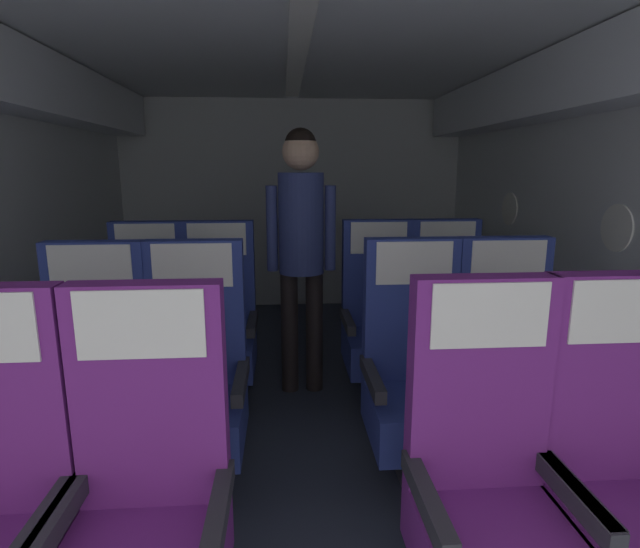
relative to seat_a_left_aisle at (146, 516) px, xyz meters
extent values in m
cube|color=#2D3342|center=(0.50, 1.29, -0.47)|extent=(3.71, 5.61, 0.02)
cube|color=silver|center=(2.26, 1.29, 0.61)|extent=(0.08, 5.21, 2.14)
cube|color=silver|center=(0.50, 1.29, 1.68)|extent=(3.59, 5.21, 0.06)
cube|color=#B6BBBB|center=(0.50, 3.91, 0.61)|extent=(3.59, 0.06, 2.14)
cube|color=silver|center=(2.07, 1.29, 1.46)|extent=(0.30, 5.00, 0.36)
cube|color=white|center=(0.50, 1.29, 1.64)|extent=(0.12, 4.69, 0.02)
cylinder|color=white|center=(2.21, 1.29, 0.65)|extent=(0.01, 0.26, 0.26)
cylinder|color=white|center=(2.21, 2.59, 0.65)|extent=(0.01, 0.26, 0.26)
cube|color=#28282D|center=(-0.24, -0.07, 0.05)|extent=(0.05, 0.42, 0.06)
cube|color=#6B237A|center=(0.00, 0.13, 0.31)|extent=(0.45, 0.09, 0.69)
cube|color=#28282D|center=(0.21, -0.07, 0.05)|extent=(0.05, 0.42, 0.06)
cube|color=#28282D|center=(-0.21, -0.07, 0.05)|extent=(0.05, 0.42, 0.06)
cube|color=silver|center=(0.00, 0.09, 0.54)|extent=(0.36, 0.01, 0.20)
cube|color=#6B237A|center=(1.45, -0.04, -0.15)|extent=(0.45, 0.50, 0.21)
cube|color=#6B237A|center=(1.45, 0.16, 0.31)|extent=(0.45, 0.09, 0.69)
cube|color=#28282D|center=(1.23, -0.04, 0.05)|extent=(0.05, 0.42, 0.06)
cube|color=silver|center=(1.45, 0.11, 0.54)|extent=(0.36, 0.01, 0.20)
cube|color=#6B237A|center=(1.01, 0.15, 0.31)|extent=(0.45, 0.09, 0.69)
cube|color=#28282D|center=(1.23, -0.06, 0.05)|extent=(0.05, 0.42, 0.06)
cube|color=#28282D|center=(0.80, -0.06, 0.05)|extent=(0.05, 0.42, 0.06)
cube|color=silver|center=(1.01, 0.10, 0.54)|extent=(0.36, 0.01, 0.20)
cube|color=#38383D|center=(-0.45, 0.79, -0.36)|extent=(0.16, 0.18, 0.21)
cube|color=navy|center=(-0.45, 0.79, -0.15)|extent=(0.45, 0.50, 0.21)
cube|color=navy|center=(-0.45, 0.99, 0.31)|extent=(0.45, 0.09, 0.69)
cube|color=#28282D|center=(-0.24, 0.79, 0.05)|extent=(0.05, 0.42, 0.06)
cube|color=#28282D|center=(-0.67, 0.79, 0.05)|extent=(0.05, 0.42, 0.06)
cube|color=silver|center=(-0.45, 0.95, 0.54)|extent=(0.36, 0.01, 0.20)
cube|color=#38383D|center=(-0.01, 0.80, -0.36)|extent=(0.16, 0.18, 0.21)
cube|color=navy|center=(-0.01, 0.80, -0.15)|extent=(0.45, 0.50, 0.21)
cube|color=navy|center=(-0.01, 1.00, 0.31)|extent=(0.45, 0.09, 0.69)
cube|color=#28282D|center=(0.20, 0.80, 0.05)|extent=(0.05, 0.42, 0.06)
cube|color=#28282D|center=(-0.22, 0.80, 0.05)|extent=(0.05, 0.42, 0.06)
cube|color=silver|center=(-0.01, 0.95, 0.54)|extent=(0.36, 0.01, 0.20)
cube|color=#38383D|center=(1.46, 0.79, -0.36)|extent=(0.16, 0.18, 0.21)
cube|color=navy|center=(1.46, 0.79, -0.15)|extent=(0.45, 0.50, 0.21)
cube|color=navy|center=(1.46, 0.99, 0.31)|extent=(0.45, 0.09, 0.69)
cube|color=#28282D|center=(1.67, 0.79, 0.05)|extent=(0.05, 0.42, 0.06)
cube|color=#28282D|center=(1.24, 0.79, 0.05)|extent=(0.05, 0.42, 0.06)
cube|color=silver|center=(1.46, 0.94, 0.54)|extent=(0.36, 0.01, 0.20)
cube|color=#38383D|center=(1.01, 0.78, -0.36)|extent=(0.16, 0.18, 0.21)
cube|color=navy|center=(1.01, 0.78, -0.15)|extent=(0.45, 0.50, 0.21)
cube|color=navy|center=(1.01, 0.99, 0.31)|extent=(0.45, 0.09, 0.69)
cube|color=#28282D|center=(1.22, 0.78, 0.05)|extent=(0.05, 0.42, 0.06)
cube|color=#28282D|center=(0.79, 0.78, 0.05)|extent=(0.05, 0.42, 0.06)
cube|color=silver|center=(1.01, 0.94, 0.54)|extent=(0.36, 0.01, 0.20)
cube|color=#38383D|center=(-0.44, 1.64, -0.36)|extent=(0.16, 0.18, 0.21)
cube|color=navy|center=(-0.44, 1.64, -0.15)|extent=(0.45, 0.50, 0.21)
cube|color=navy|center=(-0.44, 1.85, 0.31)|extent=(0.45, 0.09, 0.69)
cube|color=#28282D|center=(-0.23, 1.64, 0.05)|extent=(0.05, 0.42, 0.06)
cube|color=#28282D|center=(-0.66, 1.64, 0.05)|extent=(0.05, 0.42, 0.06)
cube|color=silver|center=(-0.44, 1.80, 0.54)|extent=(0.36, 0.01, 0.20)
cube|color=#38383D|center=(-0.01, 1.64, -0.36)|extent=(0.16, 0.18, 0.21)
cube|color=navy|center=(-0.01, 1.64, -0.15)|extent=(0.45, 0.50, 0.21)
cube|color=navy|center=(-0.01, 1.85, 0.31)|extent=(0.45, 0.09, 0.69)
cube|color=#28282D|center=(0.21, 1.64, 0.05)|extent=(0.05, 0.42, 0.06)
cube|color=#28282D|center=(-0.22, 1.64, 0.05)|extent=(0.05, 0.42, 0.06)
cube|color=silver|center=(-0.01, 1.80, 0.54)|extent=(0.36, 0.01, 0.20)
cube|color=#38383D|center=(1.45, 1.63, -0.36)|extent=(0.16, 0.18, 0.21)
cube|color=navy|center=(1.45, 1.63, -0.15)|extent=(0.45, 0.50, 0.21)
cube|color=navy|center=(1.45, 1.84, 0.31)|extent=(0.45, 0.09, 0.69)
cube|color=#28282D|center=(1.66, 1.63, 0.05)|extent=(0.05, 0.42, 0.06)
cube|color=#28282D|center=(1.23, 1.63, 0.05)|extent=(0.05, 0.42, 0.06)
cube|color=silver|center=(1.45, 1.79, 0.54)|extent=(0.36, 0.01, 0.20)
cube|color=#38383D|center=(1.00, 1.64, -0.36)|extent=(0.16, 0.18, 0.21)
cube|color=navy|center=(1.00, 1.64, -0.15)|extent=(0.45, 0.50, 0.21)
cube|color=navy|center=(1.00, 1.84, 0.31)|extent=(0.45, 0.09, 0.69)
cube|color=#28282D|center=(1.22, 1.64, 0.05)|extent=(0.05, 0.42, 0.06)
cube|color=#28282D|center=(0.79, 1.64, 0.05)|extent=(0.05, 0.42, 0.06)
cube|color=silver|center=(1.00, 1.79, 0.54)|extent=(0.36, 0.01, 0.20)
cylinder|color=black|center=(0.43, 1.78, -0.07)|extent=(0.11, 0.11, 0.79)
cylinder|color=black|center=(0.59, 1.78, -0.07)|extent=(0.11, 0.11, 0.79)
cylinder|color=navy|center=(0.51, 1.78, 0.64)|extent=(0.28, 0.28, 0.62)
cylinder|color=navy|center=(0.33, 1.78, 0.61)|extent=(0.07, 0.07, 0.53)
cylinder|color=navy|center=(0.69, 1.78, 0.61)|extent=(0.07, 0.07, 0.53)
sphere|color=tan|center=(0.51, 1.78, 1.07)|extent=(0.22, 0.22, 0.22)
sphere|color=black|center=(0.51, 1.78, 1.12)|extent=(0.19, 0.19, 0.19)
camera|label=1|loc=(0.40, -1.27, 0.97)|focal=27.74mm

